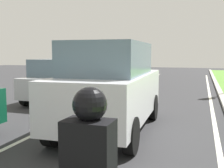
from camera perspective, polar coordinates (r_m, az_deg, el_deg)
ground_plane at (r=11.60m, az=1.75°, el=-3.66°), size 60.00×60.00×0.00m
lane_line_center at (r=11.81m, az=-1.52°, el=-3.47°), size 0.12×32.00×0.01m
lane_line_right_edge at (r=11.15m, az=19.85°, el=-4.42°), size 0.12×32.00×0.01m
car_suv_ahead at (r=7.06m, az=-0.31°, el=-0.51°), size 2.08×4.55×2.28m
car_hatchback_far at (r=11.67m, az=-10.94°, el=0.66°), size 1.81×3.74×1.78m
rider_person at (r=2.31m, az=-4.50°, el=-14.25°), size 0.50×0.40×1.16m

